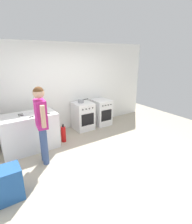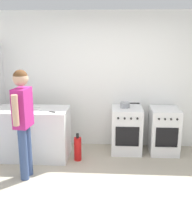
# 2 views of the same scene
# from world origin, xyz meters

# --- Properties ---
(ground_plane) EXTENTS (8.00, 8.00, 0.00)m
(ground_plane) POSITION_xyz_m (0.00, 0.00, 0.00)
(ground_plane) COLOR #ADA38E
(back_wall) EXTENTS (6.00, 0.10, 2.60)m
(back_wall) POSITION_xyz_m (0.00, 1.95, 1.30)
(back_wall) COLOR white
(back_wall) RESTS_ON ground
(counter_unit) EXTENTS (1.30, 0.70, 0.90)m
(counter_unit) POSITION_xyz_m (-1.35, 1.20, 0.45)
(counter_unit) COLOR silver
(counter_unit) RESTS_ON ground
(oven_left) EXTENTS (0.56, 0.62, 0.85)m
(oven_left) POSITION_xyz_m (0.35, 1.58, 0.43)
(oven_left) COLOR white
(oven_left) RESTS_ON ground
(oven_right) EXTENTS (0.52, 0.62, 0.85)m
(oven_right) POSITION_xyz_m (1.05, 1.58, 0.43)
(oven_right) COLOR white
(oven_right) RESTS_ON ground
(pot) EXTENTS (0.36, 0.18, 0.10)m
(pot) POSITION_xyz_m (0.31, 1.61, 0.90)
(pot) COLOR gray
(pot) RESTS_ON oven_left
(knife_chef) EXTENTS (0.30, 0.13, 0.01)m
(knife_chef) POSITION_xyz_m (-1.01, 1.03, 0.90)
(knife_chef) COLOR silver
(knife_chef) RESTS_ON counter_unit
(knife_carving) EXTENTS (0.33, 0.07, 0.01)m
(knife_carving) POSITION_xyz_m (-1.39, 1.30, 0.90)
(knife_carving) COLOR silver
(knife_carving) RESTS_ON counter_unit
(knife_paring) EXTENTS (0.21, 0.06, 0.01)m
(knife_paring) POSITION_xyz_m (-1.35, 0.97, 0.91)
(knife_paring) COLOR silver
(knife_paring) RESTS_ON counter_unit
(knife_bread) EXTENTS (0.35, 0.07, 0.01)m
(knife_bread) POSITION_xyz_m (-1.39, 1.19, 0.90)
(knife_bread) COLOR silver
(knife_bread) RESTS_ON counter_unit
(person) EXTENTS (0.23, 0.57, 1.67)m
(person) POSITION_xyz_m (-1.24, 0.44, 1.00)
(person) COLOR #384C7A
(person) RESTS_ON ground
(fire_extinguisher) EXTENTS (0.13, 0.13, 0.50)m
(fire_extinguisher) POSITION_xyz_m (-0.52, 1.10, 0.22)
(fire_extinguisher) COLOR red
(fire_extinguisher) RESTS_ON ground
(recycling_crate_lower) EXTENTS (0.52, 0.36, 0.28)m
(recycling_crate_lower) POSITION_xyz_m (-2.10, -0.26, 0.14)
(recycling_crate_lower) COLOR #235193
(recycling_crate_lower) RESTS_ON ground
(recycling_crate_upper) EXTENTS (0.52, 0.36, 0.28)m
(recycling_crate_upper) POSITION_xyz_m (-2.10, -0.26, 0.42)
(recycling_crate_upper) COLOR #235193
(recycling_crate_upper) RESTS_ON recycling_crate_lower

